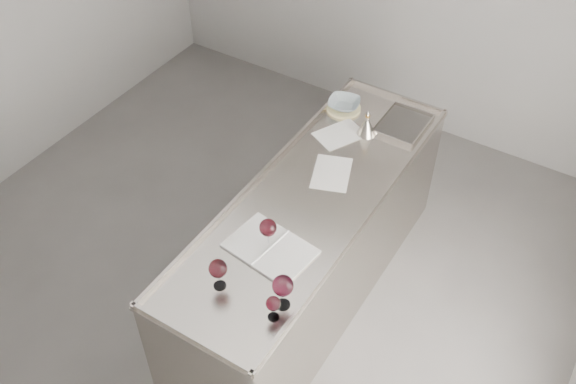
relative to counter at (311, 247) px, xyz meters
The scene contains 12 objects.
room_shell 1.10m from the counter, 148.97° to the right, with size 4.54×5.04×2.84m.
counter is the anchor object (origin of this frame).
wine_glass_left 1.04m from the counter, 95.00° to the right, with size 0.10×0.10×0.19m.
wine_glass_middle 0.77m from the counter, 91.48° to the right, with size 0.10×0.10×0.19m.
wine_glass_right 1.03m from the counter, 70.46° to the right, with size 0.11×0.11×0.22m.
wine_glass_small 1.07m from the counter, 72.36° to the right, with size 0.08×0.08×0.15m.
notebook 0.68m from the counter, 88.48° to the right, with size 0.51×0.38×0.02m.
loose_paper_top 0.53m from the counter, 90.53° to the left, with size 0.23×0.33×0.00m, color silver.
loose_paper_under 0.78m from the counter, 103.24° to the left, with size 0.22×0.32×0.00m, color white.
trivet 1.02m from the counter, 106.43° to the left, with size 0.24×0.24×0.02m, color beige.
ceramic_bowl 1.04m from the counter, 106.43° to the left, with size 0.22×0.22×0.05m, color #8B9CA2.
wine_funnel 0.88m from the counter, 89.91° to the left, with size 0.13×0.13×0.19m.
Camera 1 is at (1.84, -2.13, 3.66)m, focal length 40.00 mm.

